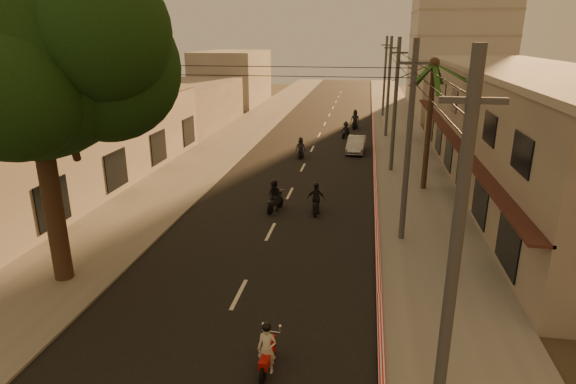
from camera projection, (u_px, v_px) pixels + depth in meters
name	position (u px, v px, depth m)	size (l,w,h in m)	color
ground	(223.00, 325.00, 15.86)	(160.00, 160.00, 0.00)	#383023
road	(303.00, 168.00, 34.61)	(10.00, 140.00, 0.02)	black
sidewalk_right	(410.00, 171.00, 33.45)	(5.00, 140.00, 0.12)	slate
sidewalk_left	(203.00, 163.00, 35.74)	(5.00, 140.00, 0.12)	slate
curb_stripe	(375.00, 191.00, 29.12)	(0.20, 60.00, 0.20)	red
shophouse_row	(525.00, 128.00, 29.47)	(8.80, 34.20, 7.30)	gray
left_building	(71.00, 143.00, 30.30)	(8.20, 24.20, 5.20)	#ACA69B
broadleaf_tree	(42.00, 55.00, 16.23)	(9.60, 8.70, 12.10)	black
palm_tree	(434.00, 71.00, 27.41)	(5.00, 5.00, 8.20)	black
utility_poles	(397.00, 76.00, 31.63)	(1.20, 48.26, 9.00)	#38383A
filler_right	(453.00, 91.00, 54.99)	(8.00, 14.00, 6.00)	#ACA69B
filler_left_near	(185.00, 106.00, 49.19)	(8.00, 14.00, 4.40)	#ACA69B
filler_left_far	(232.00, 78.00, 65.66)	(8.00, 14.00, 7.00)	#ACA69B
scooter_red	(267.00, 350.00, 13.49)	(0.63, 1.63, 1.60)	black
scooter_mid_a	(275.00, 197.00, 25.81)	(1.15, 1.80, 1.81)	black
scooter_mid_b	(316.00, 199.00, 25.57)	(1.00, 1.77, 1.74)	black
scooter_far_a	(301.00, 149.00, 37.08)	(0.86, 1.68, 1.64)	black
scooter_far_b	(346.00, 130.00, 44.29)	(1.29, 1.54, 1.56)	black
parked_car	(356.00, 144.00, 38.97)	(1.56, 3.96, 1.28)	#A4A7AD
scooter_far_c	(355.00, 120.00, 48.56)	(1.02, 1.99, 1.96)	black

